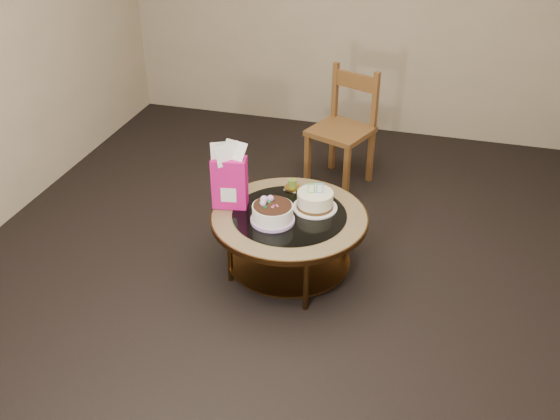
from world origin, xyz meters
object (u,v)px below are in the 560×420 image
(decorated_cake, at_px, (272,214))
(dining_chair, at_px, (343,128))
(gift_bag, at_px, (229,176))
(cream_cake, at_px, (315,201))
(coffee_table, at_px, (289,224))

(decorated_cake, distance_m, dining_chair, 1.48)
(gift_bag, bearing_deg, decorated_cake, -29.27)
(decorated_cake, bearing_deg, gift_bag, 160.59)
(cream_cake, distance_m, dining_chair, 1.24)
(decorated_cake, height_order, cream_cake, cream_cake)
(decorated_cake, relative_size, dining_chair, 0.29)
(decorated_cake, bearing_deg, dining_chair, 83.20)
(coffee_table, distance_m, gift_bag, 0.50)
(coffee_table, height_order, dining_chair, dining_chair)
(coffee_table, relative_size, gift_bag, 2.30)
(cream_cake, distance_m, gift_bag, 0.58)
(coffee_table, xyz_separation_m, gift_bag, (-0.40, 0.00, 0.30))
(cream_cake, bearing_deg, dining_chair, 74.96)
(dining_chair, bearing_deg, cream_cake, -66.39)
(decorated_cake, xyz_separation_m, dining_chair, (0.17, 1.47, -0.03))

